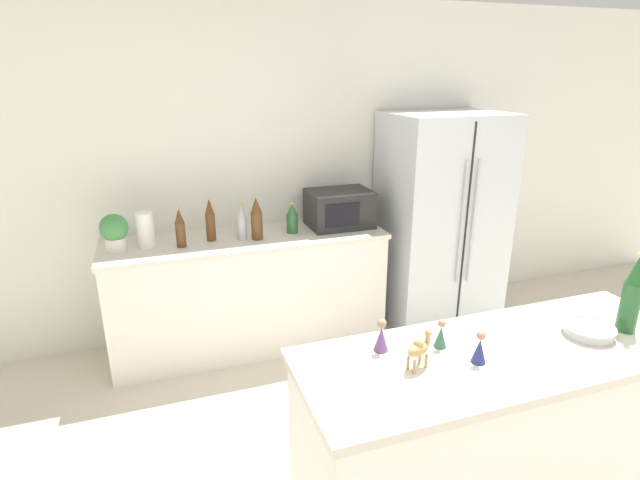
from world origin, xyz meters
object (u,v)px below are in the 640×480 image
Objects in this scene: back_bottle_1 at (257,219)px; wine_bottle at (632,294)px; fruit_bowl at (589,330)px; wise_man_figurine_blue at (479,349)px; back_bottle_0 at (292,219)px; wise_man_figurine_crimson at (441,335)px; back_bottle_3 at (210,220)px; refrigerator at (440,221)px; microwave at (339,208)px; back_bottle_4 at (180,228)px; wise_man_figurine_purple at (381,337)px; paper_towel_roll at (145,230)px; potted_plant at (114,231)px; back_bottle_2 at (241,223)px; camel_figurine at (419,348)px.

wine_bottle reaches higher than back_bottle_1.
fruit_bowl is 1.56× the size of wise_man_figurine_blue.
back_bottle_0 is 1.75× the size of wise_man_figurine_blue.
fruit_bowl is 1.69× the size of wise_man_figurine_crimson.
back_bottle_1 reaches higher than back_bottle_3.
refrigerator reaches higher than back_bottle_0.
microwave is 1.20m from back_bottle_4.
wise_man_figurine_blue reaches higher than back_bottle_0.
back_bottle_1 reaches higher than wise_man_figurine_purple.
paper_towel_roll is 0.44m from back_bottle_3.
back_bottle_3 is 0.22m from back_bottle_4.
microwave reaches higher than fruit_bowl.
back_bottle_3 is at bearing 121.58° from fruit_bowl.
back_bottle_0 is (1.22, 0.01, -0.03)m from potted_plant.
potted_plant is at bearing 132.89° from fruit_bowl.
back_bottle_2 is 0.43m from back_bottle_4.
back_bottle_0 is 2.17m from fruit_bowl.
back_bottle_3 is 1.95m from wise_man_figurine_purple.
wise_man_figurine_crimson is (-0.81, 0.14, -0.11)m from wine_bottle.
wise_man_figurine_crimson is (0.86, -1.88, 0.04)m from back_bottle_4.
refrigerator reaches higher than wine_bottle.
microwave is 3.32× the size of camel_figurine.
wine_bottle is at bearing -2.09° from camel_figurine.
back_bottle_1 is at bearing -0.60° from back_bottle_4.
wine_bottle is at bearing -44.74° from potted_plant.
back_bottle_3 reaches higher than microwave.
back_bottle_0 is at bearing 93.63° from wise_man_figurine_blue.
wise_man_figurine_crimson is (0.33, -1.88, 0.02)m from back_bottle_1.
wine_bottle is (0.47, -2.12, 0.14)m from microwave.
back_bottle_2 is at bearing 97.94° from camel_figurine.
back_bottle_1 is at bearing -167.93° from back_bottle_0.
back_bottle_3 reaches higher than back_bottle_2.
wise_man_figurine_purple reaches higher than back_bottle_0.
wise_man_figurine_crimson is at bearing -56.47° from potted_plant.
fruit_bowl is (1.49, -2.00, 0.01)m from back_bottle_4.
back_bottle_3 is (-0.59, 0.02, 0.04)m from back_bottle_0.
wise_man_figurine_crimson is at bearing 170.37° from wine_bottle.
back_bottle_3 is 1.54× the size of fruit_bowl.
wise_man_figurine_blue is (1.36, -2.07, 0.03)m from potted_plant.
back_bottle_1 is at bearing -171.03° from microwave.
wise_man_figurine_purple is (-0.31, 0.19, 0.00)m from wise_man_figurine_blue.
back_bottle_0 is 0.72× the size of back_bottle_1.
microwave is 0.40m from back_bottle_0.
potted_plant is at bearing -177.81° from back_bottle_3.
fruit_bowl is 1.50× the size of wise_man_figurine_purple.
paper_towel_roll is 1.03m from back_bottle_0.
back_bottle_3 is 2.40× the size of wise_man_figurine_blue.
paper_towel_roll is (-2.28, 0.06, 0.14)m from refrigerator.
back_bottle_1 reaches higher than potted_plant.
back_bottle_4 reaches higher than fruit_bowl.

